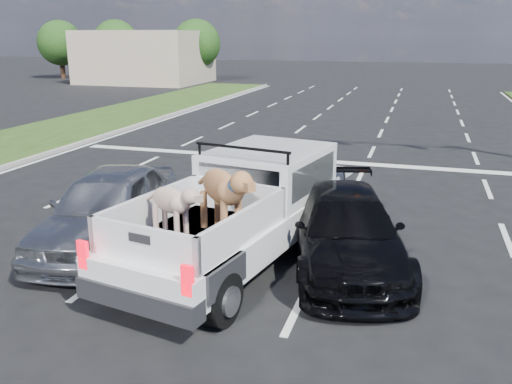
# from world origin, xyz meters

# --- Properties ---
(ground) EXTENTS (160.00, 160.00, 0.00)m
(ground) POSITION_xyz_m (0.00, 0.00, 0.00)
(ground) COLOR black
(ground) RESTS_ON ground
(road_markings) EXTENTS (17.75, 60.00, 0.01)m
(road_markings) POSITION_xyz_m (0.00, 6.56, 0.01)
(road_markings) COLOR silver
(road_markings) RESTS_ON ground
(curb_left) EXTENTS (0.15, 60.00, 0.14)m
(curb_left) POSITION_xyz_m (-9.05, 6.00, 0.07)
(curb_left) COLOR #9F9891
(curb_left) RESTS_ON ground
(building_left) EXTENTS (10.00, 8.00, 4.40)m
(building_left) POSITION_xyz_m (-20.00, 36.00, 2.20)
(building_left) COLOR tan
(building_left) RESTS_ON ground
(tree_far_a) EXTENTS (4.20, 4.20, 5.40)m
(tree_far_a) POSITION_xyz_m (-30.00, 38.00, 3.29)
(tree_far_a) COLOR #332114
(tree_far_a) RESTS_ON ground
(tree_far_b) EXTENTS (4.20, 4.20, 5.40)m
(tree_far_b) POSITION_xyz_m (-24.00, 38.00, 3.29)
(tree_far_b) COLOR #332114
(tree_far_b) RESTS_ON ground
(tree_far_c) EXTENTS (4.20, 4.20, 5.40)m
(tree_far_c) POSITION_xyz_m (-16.00, 38.00, 3.29)
(tree_far_c) COLOR #332114
(tree_far_c) RESTS_ON ground
(pickup_truck) EXTENTS (3.09, 6.01, 2.15)m
(pickup_truck) POSITION_xyz_m (0.31, 1.50, 1.01)
(pickup_truck) COLOR black
(pickup_truck) RESTS_ON ground
(silver_sedan) EXTENTS (2.55, 4.84, 1.57)m
(silver_sedan) POSITION_xyz_m (-2.40, 1.35, 0.79)
(silver_sedan) COLOR #AAADB2
(silver_sedan) RESTS_ON ground
(black_coupe) EXTENTS (3.03, 4.98, 1.35)m
(black_coupe) POSITION_xyz_m (2.20, 1.78, 0.67)
(black_coupe) COLOR black
(black_coupe) RESTS_ON ground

